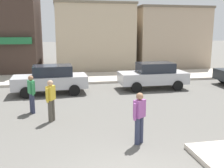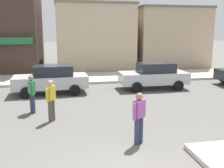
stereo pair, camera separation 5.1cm
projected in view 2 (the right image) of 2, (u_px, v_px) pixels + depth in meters
kerb_far at (82, 78)px, 18.90m from camera, size 80.00×4.00×0.15m
parked_car_nearest at (51, 79)px, 14.43m from camera, size 4.06×2.00×1.56m
parked_car_second at (154, 75)px, 15.64m from camera, size 4.01×1.90×1.56m
pedestrian_crossing_near at (139, 117)px, 7.93m from camera, size 0.49×0.40×1.61m
pedestrian_crossing_far at (51, 99)px, 9.93m from camera, size 0.37×0.52×1.61m
pedestrian_kerb_side at (32, 93)px, 10.96m from camera, size 0.34×0.54×1.61m
building_storefront_left_near at (93, 37)px, 24.49m from camera, size 6.68×7.51×5.73m
building_storefront_left_mid at (163, 37)px, 25.96m from camera, size 6.53×7.70×5.53m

